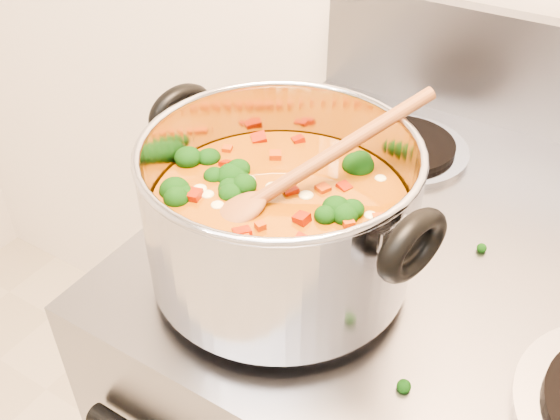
% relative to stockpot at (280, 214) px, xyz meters
% --- Properties ---
extents(stockpot, '(0.33, 0.27, 0.16)m').
position_rel_stockpot_xyz_m(stockpot, '(0.00, 0.00, 0.00)').
color(stockpot, '#ACACB4').
rests_on(stockpot, electric_range).
extents(wooden_spoon, '(0.15, 0.22, 0.10)m').
position_rel_stockpot_xyz_m(wooden_spoon, '(0.01, 0.01, 0.04)').
color(wooden_spoon, brown).
rests_on(wooden_spoon, stockpot).
extents(cooktop_crumbs, '(0.23, 0.12, 0.01)m').
position_rel_stockpot_xyz_m(cooktop_crumbs, '(-0.11, -0.09, -0.08)').
color(cooktop_crumbs, black).
rests_on(cooktop_crumbs, electric_range).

